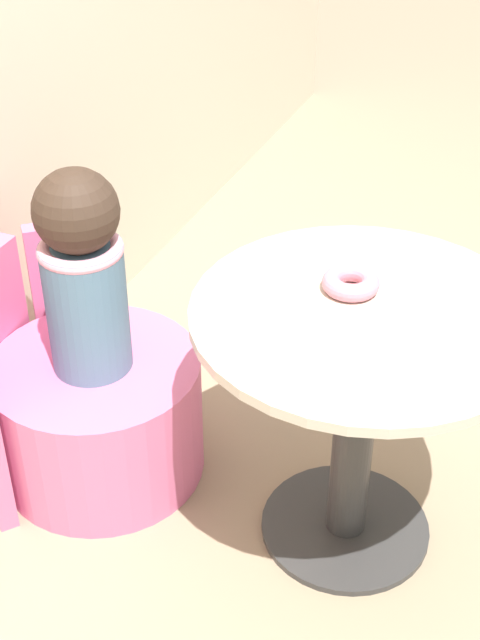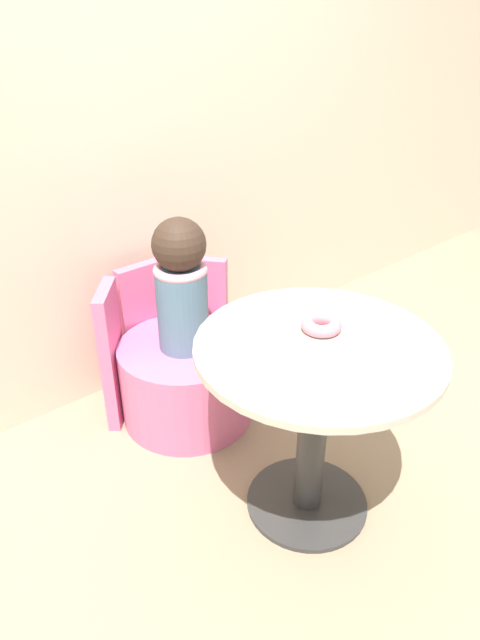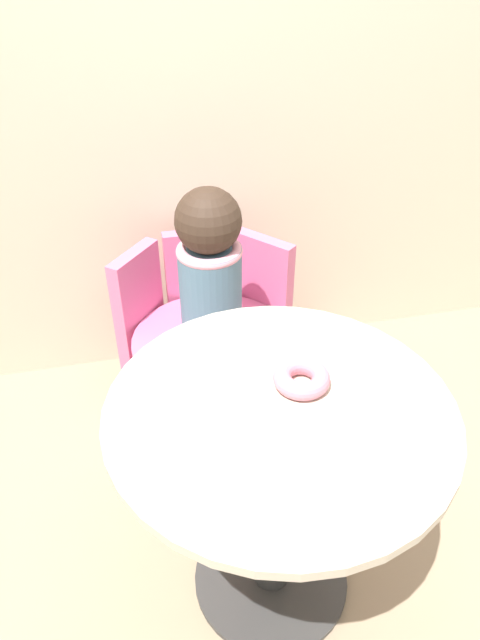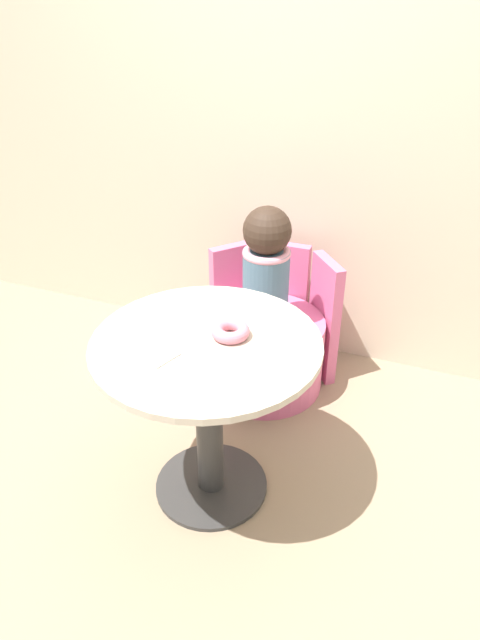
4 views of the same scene
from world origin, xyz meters
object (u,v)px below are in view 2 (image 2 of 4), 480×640
(tub_chair, at_px, (187,380))
(child_figure, at_px, (181,284))
(round_table, at_px, (315,394))
(donut, at_px, (321,325))

(tub_chair, distance_m, child_figure, 0.46)
(round_table, distance_m, donut, 0.23)
(round_table, distance_m, child_figure, 0.72)
(tub_chair, bearing_deg, donut, -81.87)
(child_figure, height_order, donut, child_figure)
(tub_chair, relative_size, donut, 4.30)
(child_figure, bearing_deg, round_table, -87.75)
(child_figure, bearing_deg, tub_chair, 0.00)
(child_figure, xyz_separation_m, donut, (0.09, -0.65, 0.07))
(round_table, relative_size, child_figure, 1.41)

